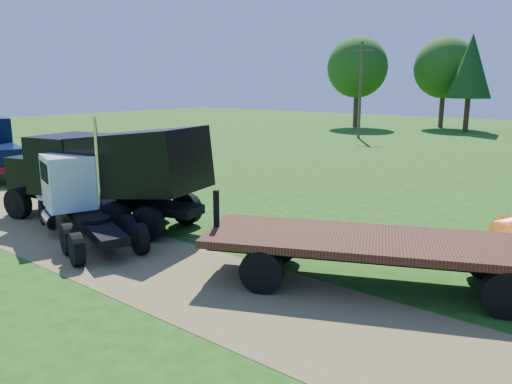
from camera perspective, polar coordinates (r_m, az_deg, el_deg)
The scene contains 5 objects.
ground at distance 13.40m, azimuth -5.14°, elevation -10.64°, with size 140.00×140.00×0.00m, color #194A10.
dirt_track at distance 13.40m, azimuth -5.14°, elevation -10.62°, with size 120.00×4.20×0.01m, color brown.
white_semi_tractor at distance 18.89m, azimuth -19.67°, elevation -0.05°, with size 6.90×4.17×4.10m.
black_dump_truck at distance 19.47m, azimuth -16.68°, elevation 2.51°, with size 8.87×4.31×3.76m.
flatbed_trailer at distance 13.42m, azimuth 13.87°, elevation -6.36°, with size 9.40×6.30×2.33m.
Camera 1 is at (8.63, -8.81, 5.23)m, focal length 35.00 mm.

